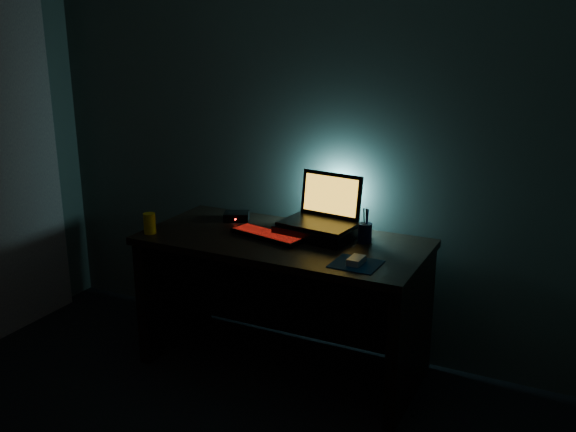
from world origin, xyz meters
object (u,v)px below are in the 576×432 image
(laptop, at_px, (324,212))
(router, at_px, (236,216))
(keyboard, at_px, (268,235))
(pen_cup, at_px, (365,233))
(juice_glass, at_px, (150,223))
(mouse, at_px, (356,260))

(laptop, bearing_deg, router, -173.00)
(laptop, relative_size, keyboard, 0.94)
(pen_cup, height_order, juice_glass, juice_glass)
(juice_glass, bearing_deg, router, 54.00)
(keyboard, distance_m, juice_glass, 0.64)
(laptop, relative_size, router, 2.35)
(keyboard, bearing_deg, pen_cup, 29.80)
(laptop, bearing_deg, keyboard, -134.45)
(juice_glass, xyz_separation_m, router, (0.30, 0.41, -0.03))
(keyboard, xyz_separation_m, router, (-0.30, 0.19, 0.01))
(keyboard, xyz_separation_m, juice_glass, (-0.60, -0.22, 0.04))
(juice_glass, bearing_deg, pen_cup, 18.66)
(keyboard, relative_size, router, 2.50)
(mouse, relative_size, juice_glass, 0.93)
(juice_glass, relative_size, router, 0.64)
(keyboard, distance_m, router, 0.36)
(mouse, bearing_deg, pen_cup, 104.00)
(pen_cup, distance_m, router, 0.79)
(mouse, xyz_separation_m, pen_cup, (-0.07, 0.32, 0.03))
(keyboard, relative_size, mouse, 4.23)
(laptop, distance_m, pen_cup, 0.26)
(laptop, bearing_deg, pen_cup, -2.16)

